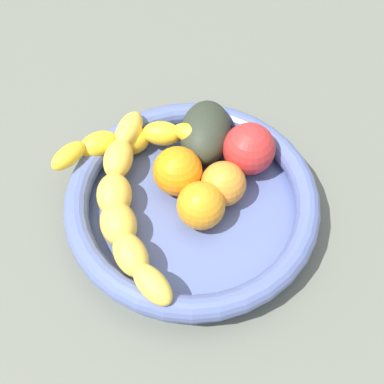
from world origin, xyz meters
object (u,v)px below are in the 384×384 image
at_px(tomato_red, 249,149).
at_px(avocado_dark, 206,132).
at_px(fruit_bowl, 192,204).
at_px(banana_draped_left, 131,141).
at_px(orange_front, 223,184).
at_px(banana_draped_right, 124,204).
at_px(orange_mid_right, 201,205).
at_px(orange_mid_left, 178,171).

xyz_separation_m(tomato_red, avocado_dark, (-0.05, 0.03, -0.00)).
relative_size(fruit_bowl, banana_draped_left, 1.49).
distance_m(orange_front, avocado_dark, 0.08).
relative_size(banana_draped_left, banana_draped_right, 0.74).
distance_m(banana_draped_right, tomato_red, 0.16).
relative_size(orange_mid_right, tomato_red, 0.87).
bearing_deg(banana_draped_right, orange_mid_right, -0.87).
xyz_separation_m(fruit_bowl, banana_draped_left, (-0.07, 0.08, 0.02)).
distance_m(banana_draped_right, orange_mid_right, 0.09).
xyz_separation_m(fruit_bowl, orange_mid_right, (0.01, -0.02, 0.02)).
bearing_deg(fruit_bowl, avocado_dark, 79.56).
relative_size(fruit_bowl, orange_front, 5.57).
bearing_deg(banana_draped_left, orange_front, -29.50).
distance_m(banana_draped_left, avocado_dark, 0.09).
relative_size(banana_draped_left, tomato_red, 3.11).
bearing_deg(orange_mid_left, banana_draped_right, -142.63).
bearing_deg(banana_draped_right, banana_draped_left, 89.04).
distance_m(orange_mid_left, tomato_red, 0.09).
distance_m(banana_draped_right, orange_front, 0.12).
relative_size(fruit_bowl, banana_draped_right, 1.11).
bearing_deg(banana_draped_left, orange_mid_right, -47.81).
relative_size(orange_mid_left, tomato_red, 0.92).
bearing_deg(orange_front, banana_draped_right, -165.40).
distance_m(orange_front, orange_mid_right, 0.04).
bearing_deg(avocado_dark, orange_mid_left, -119.04).
height_order(fruit_bowl, tomato_red, tomato_red).
height_order(orange_front, avocado_dark, avocado_dark).
relative_size(tomato_red, avocado_dark, 0.68).
distance_m(fruit_bowl, tomato_red, 0.10).
height_order(fruit_bowl, banana_draped_right, banana_draped_right).
bearing_deg(orange_front, fruit_bowl, -159.05).
bearing_deg(avocado_dark, fruit_bowl, -100.44).
height_order(orange_mid_left, avocado_dark, orange_mid_left).
bearing_deg(orange_mid_right, banana_draped_left, 132.19).
height_order(banana_draped_right, orange_front, orange_front).
height_order(banana_draped_right, orange_mid_right, orange_mid_right).
bearing_deg(tomato_red, orange_mid_right, -126.75).
xyz_separation_m(banana_draped_left, orange_mid_left, (0.06, -0.05, 0.00)).
relative_size(orange_front, orange_mid_left, 0.91).
xyz_separation_m(banana_draped_right, orange_mid_left, (0.06, 0.05, 0.00)).
xyz_separation_m(fruit_bowl, orange_mid_left, (-0.02, 0.03, 0.02)).
bearing_deg(banana_draped_right, fruit_bowl, 11.42).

